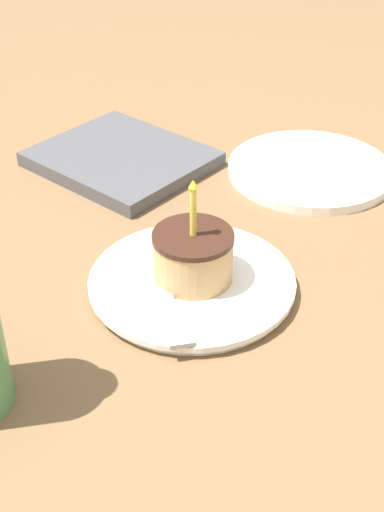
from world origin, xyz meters
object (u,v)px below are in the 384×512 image
Objects in this scene: cake_slice at (193,256)px; fork at (166,293)px; plate at (192,282)px; marble_board at (122,159)px; side_plate at (310,170)px.

fork is at bearing 87.50° from cake_slice.
plate is 1.00× the size of marble_board.
side_plate is (0.05, -0.31, -0.04)m from cake_slice.
side_plate is 0.27m from marble_board.
fork is 0.75× the size of marble_board.
fork is at bearing 88.92° from plate.
side_plate is at bearing -144.98° from marble_board.
fork is 0.74× the size of side_plate.
cake_slice reaches higher than marble_board.
marble_board reaches higher than plate.
cake_slice is 0.31m from side_plate.
fork is (0.00, 0.04, 0.01)m from plate.
plate is at bearing 98.44° from side_plate.
plate is at bearing -91.08° from fork.
side_plate is at bearing -81.56° from plate.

